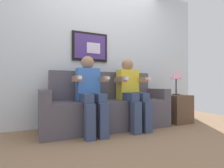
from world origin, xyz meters
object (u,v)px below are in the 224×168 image
Objects in this scene: person_on_right at (131,90)px; person_on_left at (90,91)px; table_lamp at (176,76)px; couch at (107,109)px; side_table_right at (177,109)px.

person_on_left is at bearing 180.00° from person_on_right.
couch is at bearing 177.27° from table_lamp.
table_lamp reaches higher than couch.
person_on_right reaches higher than side_table_right.
person_on_left is (-0.34, -0.17, 0.29)m from couch.
couch is 1.80× the size of person_on_left.
person_on_right is 1.08m from side_table_right.
table_lamp is at bearing -2.73° from couch.
side_table_right is at bearing -107.06° from table_lamp.
side_table_right is 0.61m from table_lamp.
couch is 1.80× the size of person_on_right.
couch is 0.48m from person_on_left.
table_lamp is at bearing 3.47° from person_on_left.
person_on_right is at bearing -26.50° from couch.
couch is 4.35× the size of table_lamp.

